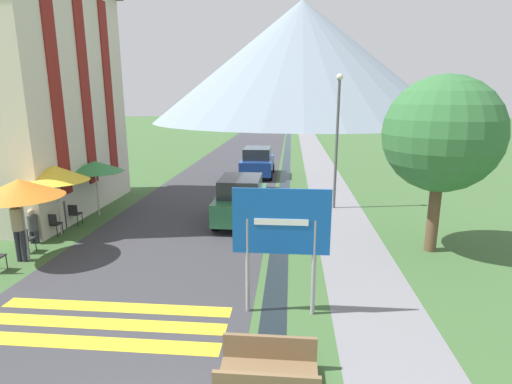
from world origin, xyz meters
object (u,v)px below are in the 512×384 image
(person_seated_near, at_px, (33,224))
(parked_car_near, at_px, (241,199))
(footbridge, at_px, (268,376))
(cafe_umbrella_front_orange, at_px, (19,188))
(hotel_building, at_px, (24,79))
(cafe_chair_near_left, at_px, (24,238))
(cafe_umbrella_rear_green, at_px, (95,166))
(cafe_chair_middle, at_px, (53,223))
(streetlamp, at_px, (337,132))
(person_seated_far, at_px, (61,210))
(parked_car_far, at_px, (258,162))
(cafe_chair_far_left, at_px, (74,213))
(person_standing_terrace, at_px, (18,227))
(cafe_umbrella_middle_yellow, at_px, (55,173))
(road_sign, at_px, (281,232))
(tree_by_path, at_px, (442,135))

(person_seated_near, bearing_deg, parked_car_near, 24.51)
(footbridge, distance_m, parked_car_near, 9.42)
(cafe_umbrella_front_orange, height_order, person_seated_near, cafe_umbrella_front_orange)
(hotel_building, relative_size, parked_car_near, 2.59)
(cafe_chair_near_left, height_order, cafe_umbrella_rear_green, cafe_umbrella_rear_green)
(cafe_chair_middle, relative_size, streetlamp, 0.15)
(person_seated_near, xyz_separation_m, person_seated_far, (0.06, 1.61, 0.03))
(parked_car_far, bearing_deg, person_seated_far, -120.88)
(cafe_chair_far_left, distance_m, person_standing_terrace, 3.48)
(cafe_umbrella_middle_yellow, distance_m, cafe_umbrella_rear_green, 2.46)
(person_standing_terrace, height_order, person_seated_near, person_standing_terrace)
(cafe_chair_near_left, xyz_separation_m, cafe_umbrella_front_orange, (0.40, -0.45, 1.72))
(person_standing_terrace, bearing_deg, cafe_umbrella_front_orange, 52.50)
(parked_car_near, relative_size, cafe_chair_far_left, 4.65)
(cafe_umbrella_middle_yellow, bearing_deg, person_seated_near, -114.15)
(road_sign, height_order, parked_car_far, road_sign)
(person_standing_terrace, relative_size, person_seated_far, 1.46)
(cafe_chair_near_left, bearing_deg, cafe_chair_far_left, 62.84)
(cafe_umbrella_front_orange, bearing_deg, cafe_chair_middle, 101.49)
(cafe_chair_near_left, bearing_deg, cafe_umbrella_middle_yellow, 60.32)
(cafe_umbrella_rear_green, relative_size, tree_by_path, 0.42)
(person_seated_far, height_order, tree_by_path, tree_by_path)
(cafe_chair_far_left, distance_m, cafe_umbrella_middle_yellow, 2.01)
(cafe_umbrella_rear_green, relative_size, person_seated_near, 1.90)
(footbridge, height_order, cafe_chair_far_left, cafe_chair_far_left)
(parked_car_far, relative_size, cafe_chair_middle, 4.77)
(cafe_umbrella_front_orange, xyz_separation_m, cafe_umbrella_rear_green, (-0.06, 4.70, -0.15))
(footbridge, distance_m, cafe_umbrella_rear_green, 12.39)
(cafe_chair_middle, distance_m, tree_by_path, 13.24)
(cafe_chair_near_left, xyz_separation_m, streetlamp, (10.26, 6.28, 2.87))
(parked_car_far, relative_size, person_seated_far, 3.19)
(road_sign, relative_size, parked_car_far, 0.72)
(parked_car_far, xyz_separation_m, person_standing_terrace, (-5.95, -13.92, 0.17))
(cafe_chair_middle, xyz_separation_m, person_seated_near, (-0.29, -0.69, 0.15))
(parked_car_near, distance_m, cafe_chair_middle, 6.82)
(cafe_umbrella_rear_green, distance_m, person_standing_terrace, 4.94)
(cafe_chair_middle, distance_m, person_seated_near, 0.76)
(cafe_umbrella_middle_yellow, xyz_separation_m, tree_by_path, (12.71, -0.43, 1.48))
(cafe_umbrella_rear_green, xyz_separation_m, person_seated_near, (-0.64, -3.36, -1.41))
(road_sign, relative_size, tree_by_path, 0.53)
(cafe_chair_far_left, height_order, cafe_chair_near_left, same)
(road_sign, relative_size, cafe_chair_far_left, 3.44)
(hotel_building, height_order, cafe_chair_middle, hotel_building)
(cafe_chair_far_left, bearing_deg, cafe_chair_middle, -108.23)
(road_sign, xyz_separation_m, cafe_umbrella_middle_yellow, (-7.99, 4.69, 0.29))
(cafe_chair_middle, xyz_separation_m, person_seated_far, (-0.23, 0.92, 0.19))
(parked_car_far, distance_m, cafe_chair_middle, 13.32)
(road_sign, height_order, tree_by_path, tree_by_path)
(parked_car_near, relative_size, parked_car_far, 0.97)
(cafe_chair_near_left, bearing_deg, cafe_chair_middle, 64.41)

